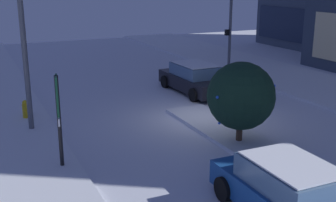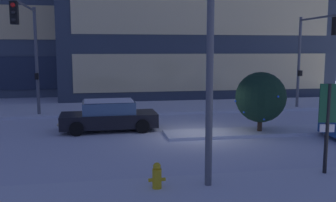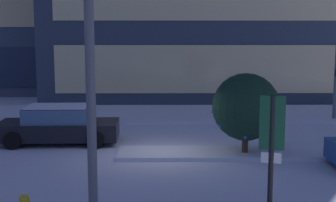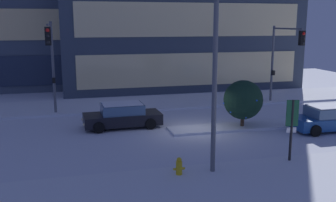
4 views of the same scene
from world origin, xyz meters
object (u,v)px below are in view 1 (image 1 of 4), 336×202
(traffic_light_corner_far_left, at_px, (201,0))
(fire_hydrant, at_px, (26,111))
(car_near, at_px, (290,193))
(decorated_tree_median, at_px, (241,96))
(car_far, at_px, (195,79))
(parking_info_sign, at_px, (58,111))

(traffic_light_corner_far_left, height_order, fire_hydrant, traffic_light_corner_far_left)
(car_near, bearing_deg, decorated_tree_median, 160.24)
(car_far, distance_m, traffic_light_corner_far_left, 6.03)
(parking_info_sign, relative_size, decorated_tree_median, 1.00)
(traffic_light_corner_far_left, relative_size, parking_info_sign, 2.17)
(car_near, relative_size, traffic_light_corner_far_left, 0.71)
(car_far, distance_m, fire_hydrant, 8.56)
(decorated_tree_median, bearing_deg, traffic_light_corner_far_left, 157.62)
(traffic_light_corner_far_left, relative_size, fire_hydrant, 7.28)
(car_near, height_order, decorated_tree_median, decorated_tree_median)
(car_far, bearing_deg, traffic_light_corner_far_left, -33.70)
(traffic_light_corner_far_left, bearing_deg, parking_info_sign, 44.75)
(car_near, distance_m, car_far, 12.26)
(parking_info_sign, bearing_deg, car_far, 50.71)
(car_near, distance_m, parking_info_sign, 6.85)
(car_near, relative_size, parking_info_sign, 1.53)
(car_far, xyz_separation_m, decorated_tree_median, (6.99, -2.02, 1.03))
(parking_info_sign, xyz_separation_m, decorated_tree_median, (0.50, 6.08, -0.12))
(fire_hydrant, bearing_deg, car_far, 97.77)
(car_near, xyz_separation_m, traffic_light_corner_far_left, (-15.70, 6.28, 3.70))
(traffic_light_corner_far_left, height_order, decorated_tree_median, traffic_light_corner_far_left)
(car_far, relative_size, parking_info_sign, 1.63)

